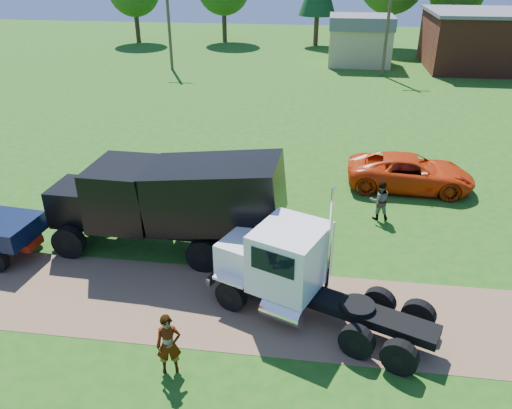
# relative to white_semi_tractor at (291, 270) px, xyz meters

# --- Properties ---
(ground) EXTENTS (140.00, 140.00, 0.00)m
(ground) POSITION_rel_white_semi_tractor_xyz_m (-0.17, -0.18, -1.46)
(ground) COLOR #1E5612
(ground) RESTS_ON ground
(dirt_track) EXTENTS (120.00, 4.20, 0.01)m
(dirt_track) POSITION_rel_white_semi_tractor_xyz_m (-0.17, -0.18, -1.45)
(dirt_track) COLOR brown
(dirt_track) RESTS_ON ground
(white_semi_tractor) EXTENTS (7.12, 4.63, 4.26)m
(white_semi_tractor) POSITION_rel_white_semi_tractor_xyz_m (0.00, 0.00, 0.00)
(white_semi_tractor) COLOR black
(white_semi_tractor) RESTS_ON ground
(black_dump_truck) EXTENTS (9.01, 3.02, 3.88)m
(black_dump_truck) POSITION_rel_white_semi_tractor_xyz_m (-4.56, 2.95, 0.68)
(black_dump_truck) COLOR black
(black_dump_truck) RESTS_ON ground
(orange_pickup) EXTENTS (5.99, 2.94, 1.64)m
(orange_pickup) POSITION_rel_white_semi_tractor_xyz_m (4.97, 9.91, -0.64)
(orange_pickup) COLOR red
(orange_pickup) RESTS_ON ground
(spectator_a) EXTENTS (0.77, 0.62, 1.83)m
(spectator_a) POSITION_rel_white_semi_tractor_xyz_m (-3.00, -3.13, -0.54)
(spectator_a) COLOR #999999
(spectator_a) RESTS_ON ground
(spectator_b) EXTENTS (0.92, 0.76, 1.72)m
(spectator_b) POSITION_rel_white_semi_tractor_xyz_m (3.26, 6.53, -0.60)
(spectator_b) COLOR #999999
(spectator_b) RESTS_ON ground
(brick_building) EXTENTS (15.40, 10.40, 5.30)m
(brick_building) POSITION_rel_white_semi_tractor_xyz_m (17.83, 39.82, 1.20)
(brick_building) COLOR maroon
(brick_building) RESTS_ON ground
(tan_shed) EXTENTS (6.20, 5.40, 4.70)m
(tan_shed) POSITION_rel_white_semi_tractor_xyz_m (3.83, 39.82, 0.97)
(tan_shed) COLOR tan
(tan_shed) RESTS_ON ground
(utility_poles) EXTENTS (42.20, 0.28, 9.00)m
(utility_poles) POSITION_rel_white_semi_tractor_xyz_m (5.83, 34.82, 3.26)
(utility_poles) COLOR #463B28
(utility_poles) RESTS_ON ground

